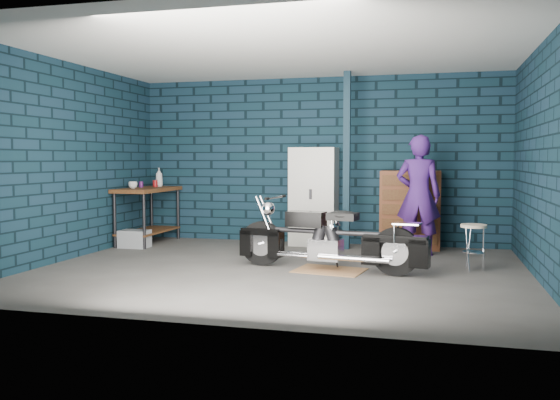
% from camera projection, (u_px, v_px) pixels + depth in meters
% --- Properties ---
extents(ground, '(6.00, 6.00, 0.00)m').
position_uv_depth(ground, '(279.00, 270.00, 7.35)').
color(ground, '#4E4C49').
rests_on(ground, ground).
extents(room_walls, '(6.02, 5.01, 2.71)m').
position_uv_depth(room_walls, '(290.00, 119.00, 7.75)').
color(room_walls, '#0E2631').
rests_on(room_walls, ground).
extents(support_post, '(0.10, 0.10, 2.70)m').
position_uv_depth(support_post, '(347.00, 161.00, 9.00)').
color(support_post, '#102633').
rests_on(support_post, ground).
extents(workbench, '(0.60, 1.40, 0.91)m').
position_uv_depth(workbench, '(148.00, 215.00, 9.68)').
color(workbench, brown).
rests_on(workbench, ground).
extents(drip_mat, '(0.92, 0.74, 0.01)m').
position_uv_depth(drip_mat, '(330.00, 270.00, 7.32)').
color(drip_mat, brown).
rests_on(drip_mat, ground).
extents(motorcycle, '(2.12, 0.87, 0.91)m').
position_uv_depth(motorcycle, '(330.00, 234.00, 7.29)').
color(motorcycle, black).
rests_on(motorcycle, ground).
extents(person, '(0.63, 0.42, 1.72)m').
position_uv_depth(person, '(418.00, 195.00, 8.49)').
color(person, '#451E72').
rests_on(person, ground).
extents(storage_bin, '(0.44, 0.31, 0.27)m').
position_uv_depth(storage_bin, '(135.00, 239.00, 9.22)').
color(storage_bin, gray).
rests_on(storage_bin, ground).
extents(locker, '(0.73, 0.52, 1.56)m').
position_uv_depth(locker, '(314.00, 197.00, 9.45)').
color(locker, beige).
rests_on(locker, ground).
extents(tool_chest, '(0.90, 0.50, 1.20)m').
position_uv_depth(tool_chest, '(410.00, 210.00, 9.09)').
color(tool_chest, brown).
rests_on(tool_chest, ground).
extents(shop_stool, '(0.35, 0.35, 0.57)m').
position_uv_depth(shop_stool, '(473.00, 247.00, 7.31)').
color(shop_stool, beige).
rests_on(shop_stool, ground).
extents(cup_a, '(0.17, 0.17, 0.11)m').
position_uv_depth(cup_a, '(133.00, 185.00, 9.41)').
color(cup_a, beige).
rests_on(cup_a, workbench).
extents(mug_purple, '(0.08, 0.08, 0.10)m').
position_uv_depth(mug_purple, '(141.00, 184.00, 9.77)').
color(mug_purple, '#50175D').
rests_on(mug_purple, workbench).
extents(mug_red, '(0.08, 0.08, 0.11)m').
position_uv_depth(mug_red, '(155.00, 184.00, 9.93)').
color(mug_red, maroon).
rests_on(mug_red, workbench).
extents(bottle, '(0.15, 0.15, 0.32)m').
position_uv_depth(bottle, '(159.00, 177.00, 10.07)').
color(bottle, gray).
rests_on(bottle, workbench).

